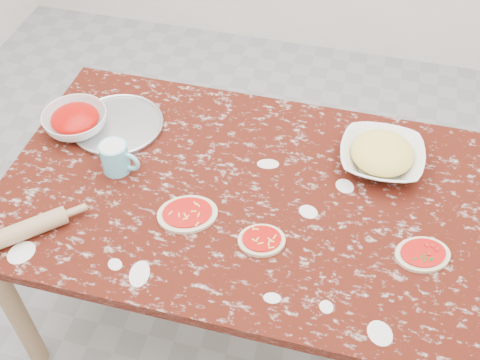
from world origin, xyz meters
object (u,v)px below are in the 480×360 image
at_px(worktable, 240,206).
at_px(sauce_bowl, 76,121).
at_px(pizza_tray, 118,125).
at_px(flour_mug, 116,157).
at_px(rolling_pin, 20,232).
at_px(cheese_bowl, 381,157).

bearing_deg(worktable, sauce_bowl, 167.67).
relative_size(pizza_tray, sauce_bowl, 1.41).
relative_size(worktable, pizza_tray, 4.86).
height_order(worktable, pizza_tray, pizza_tray).
relative_size(flour_mug, rolling_pin, 0.49).
distance_m(pizza_tray, sauce_bowl, 0.15).
height_order(pizza_tray, sauce_bowl, sauce_bowl).
height_order(sauce_bowl, flour_mug, flour_mug).
relative_size(worktable, rolling_pin, 5.53).
bearing_deg(sauce_bowl, flour_mug, -34.33).
bearing_deg(rolling_pin, sauce_bowl, 95.97).
distance_m(worktable, rolling_pin, 0.71).
bearing_deg(worktable, rolling_pin, -149.15).
bearing_deg(cheese_bowl, flour_mug, -163.97).
bearing_deg(pizza_tray, cheese_bowl, 2.67).
height_order(worktable, sauce_bowl, sauce_bowl).
distance_m(flour_mug, rolling_pin, 0.39).
bearing_deg(rolling_pin, pizza_tray, 81.09).
distance_m(worktable, sauce_bowl, 0.68).
bearing_deg(flour_mug, pizza_tray, 113.02).
bearing_deg(rolling_pin, cheese_bowl, 29.86).
relative_size(sauce_bowl, flour_mug, 1.64).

